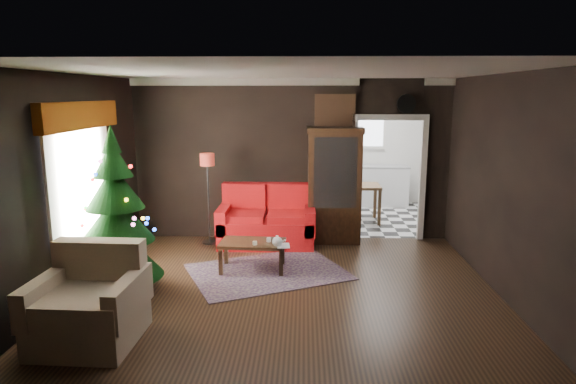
{
  "coord_description": "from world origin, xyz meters",
  "views": [
    {
      "loc": [
        0.23,
        -6.09,
        2.54
      ],
      "look_at": [
        0.0,
        0.9,
        1.15
      ],
      "focal_mm": 30.82,
      "sensor_mm": 36.0,
      "label": 1
    }
  ],
  "objects_px": {
    "loveseat": "(267,216)",
    "floor_lamp": "(208,199)",
    "armchair": "(88,300)",
    "teapot": "(277,241)",
    "curio_cabinet": "(334,188)",
    "kitchen_table": "(362,203)",
    "coffee_table": "(253,255)",
    "wall_clock": "(406,104)",
    "christmas_tree": "(116,214)"
  },
  "relations": [
    {
      "from": "loveseat",
      "to": "floor_lamp",
      "type": "bearing_deg",
      "value": -169.4
    },
    {
      "from": "armchair",
      "to": "teapot",
      "type": "relative_size",
      "value": 6.38
    },
    {
      "from": "loveseat",
      "to": "floor_lamp",
      "type": "distance_m",
      "value": 1.02
    },
    {
      "from": "curio_cabinet",
      "to": "kitchen_table",
      "type": "xyz_separation_m",
      "value": [
        0.65,
        1.43,
        -0.57
      ]
    },
    {
      "from": "coffee_table",
      "to": "kitchen_table",
      "type": "xyz_separation_m",
      "value": [
        1.91,
        2.91,
        0.15
      ]
    },
    {
      "from": "teapot",
      "to": "wall_clock",
      "type": "height_order",
      "value": "wall_clock"
    },
    {
      "from": "christmas_tree",
      "to": "wall_clock",
      "type": "height_order",
      "value": "wall_clock"
    },
    {
      "from": "coffee_table",
      "to": "wall_clock",
      "type": "height_order",
      "value": "wall_clock"
    },
    {
      "from": "teapot",
      "to": "wall_clock",
      "type": "distance_m",
      "value": 3.38
    },
    {
      "from": "floor_lamp",
      "to": "armchair",
      "type": "distance_m",
      "value": 3.35
    },
    {
      "from": "curio_cabinet",
      "to": "teapot",
      "type": "distance_m",
      "value": 1.97
    },
    {
      "from": "christmas_tree",
      "to": "coffee_table",
      "type": "relative_size",
      "value": 2.27
    },
    {
      "from": "floor_lamp",
      "to": "kitchen_table",
      "type": "relative_size",
      "value": 2.02
    },
    {
      "from": "loveseat",
      "to": "wall_clock",
      "type": "xyz_separation_m",
      "value": [
        2.35,
        0.4,
        1.88
      ]
    },
    {
      "from": "kitchen_table",
      "to": "floor_lamp",
      "type": "bearing_deg",
      "value": -146.42
    },
    {
      "from": "loveseat",
      "to": "kitchen_table",
      "type": "xyz_separation_m",
      "value": [
        1.8,
        1.65,
        -0.12
      ]
    },
    {
      "from": "floor_lamp",
      "to": "teapot",
      "type": "height_order",
      "value": "floor_lamp"
    },
    {
      "from": "coffee_table",
      "to": "kitchen_table",
      "type": "bearing_deg",
      "value": 56.63
    },
    {
      "from": "loveseat",
      "to": "curio_cabinet",
      "type": "height_order",
      "value": "curio_cabinet"
    },
    {
      "from": "curio_cabinet",
      "to": "coffee_table",
      "type": "distance_m",
      "value": 2.08
    },
    {
      "from": "loveseat",
      "to": "wall_clock",
      "type": "bearing_deg",
      "value": 9.66
    },
    {
      "from": "armchair",
      "to": "teapot",
      "type": "height_order",
      "value": "armchair"
    },
    {
      "from": "floor_lamp",
      "to": "christmas_tree",
      "type": "bearing_deg",
      "value": -111.71
    },
    {
      "from": "loveseat",
      "to": "floor_lamp",
      "type": "height_order",
      "value": "floor_lamp"
    },
    {
      "from": "loveseat",
      "to": "kitchen_table",
      "type": "distance_m",
      "value": 2.45
    },
    {
      "from": "loveseat",
      "to": "armchair",
      "type": "xyz_separation_m",
      "value": [
        -1.58,
        -3.45,
        -0.04
      ]
    },
    {
      "from": "curio_cabinet",
      "to": "wall_clock",
      "type": "bearing_deg",
      "value": 8.53
    },
    {
      "from": "floor_lamp",
      "to": "teapot",
      "type": "distance_m",
      "value": 1.81
    },
    {
      "from": "christmas_tree",
      "to": "teapot",
      "type": "bearing_deg",
      "value": 18.61
    },
    {
      "from": "christmas_tree",
      "to": "teapot",
      "type": "xyz_separation_m",
      "value": [
        2.0,
        0.67,
        -0.54
      ]
    },
    {
      "from": "armchair",
      "to": "coffee_table",
      "type": "bearing_deg",
      "value": 58.26
    },
    {
      "from": "wall_clock",
      "to": "armchair",
      "type": "bearing_deg",
      "value": -135.63
    },
    {
      "from": "loveseat",
      "to": "teapot",
      "type": "relative_size",
      "value": 10.32
    },
    {
      "from": "floor_lamp",
      "to": "wall_clock",
      "type": "bearing_deg",
      "value": 9.93
    },
    {
      "from": "christmas_tree",
      "to": "coffee_table",
      "type": "xyz_separation_m",
      "value": [
        1.63,
        0.9,
        -0.83
      ]
    },
    {
      "from": "coffee_table",
      "to": "kitchen_table",
      "type": "relative_size",
      "value": 1.24
    },
    {
      "from": "floor_lamp",
      "to": "teapot",
      "type": "bearing_deg",
      "value": -47.06
    },
    {
      "from": "coffee_table",
      "to": "wall_clock",
      "type": "distance_m",
      "value": 3.67
    },
    {
      "from": "floor_lamp",
      "to": "wall_clock",
      "type": "distance_m",
      "value": 3.69
    },
    {
      "from": "floor_lamp",
      "to": "christmas_tree",
      "type": "height_order",
      "value": "christmas_tree"
    },
    {
      "from": "loveseat",
      "to": "teapot",
      "type": "height_order",
      "value": "loveseat"
    },
    {
      "from": "teapot",
      "to": "curio_cabinet",
      "type": "bearing_deg",
      "value": 62.33
    },
    {
      "from": "armchair",
      "to": "wall_clock",
      "type": "bearing_deg",
      "value": 46.48
    },
    {
      "from": "christmas_tree",
      "to": "wall_clock",
      "type": "bearing_deg",
      "value": 31.98
    },
    {
      "from": "christmas_tree",
      "to": "wall_clock",
      "type": "xyz_separation_m",
      "value": [
        4.09,
        2.55,
        1.33
      ]
    },
    {
      "from": "armchair",
      "to": "teapot",
      "type": "bearing_deg",
      "value": 49.0
    },
    {
      "from": "wall_clock",
      "to": "kitchen_table",
      "type": "xyz_separation_m",
      "value": [
        -0.55,
        1.25,
        -2.0
      ]
    },
    {
      "from": "floor_lamp",
      "to": "armchair",
      "type": "xyz_separation_m",
      "value": [
        -0.63,
        -3.27,
        -0.37
      ]
    },
    {
      "from": "kitchen_table",
      "to": "teapot",
      "type": "bearing_deg",
      "value": -116.22
    },
    {
      "from": "teapot",
      "to": "loveseat",
      "type": "bearing_deg",
      "value": 99.89
    }
  ]
}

